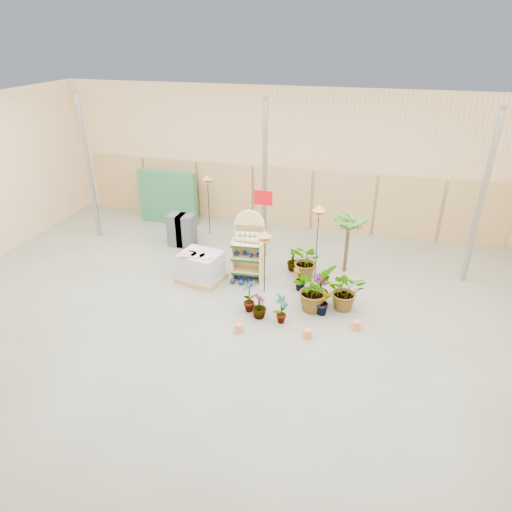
{
  "coord_description": "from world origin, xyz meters",
  "views": [
    {
      "loc": [
        2.95,
        -8.21,
        6.06
      ],
      "look_at": [
        0.3,
        1.5,
        1.0
      ],
      "focal_mm": 32.0,
      "sensor_mm": 36.0,
      "label": 1
    }
  ],
  "objects": [
    {
      "name": "room",
      "position": [
        0.0,
        0.91,
        2.21
      ],
      "size": [
        15.2,
        12.1,
        4.7
      ],
      "color": "#68695B",
      "rests_on": "ground"
    },
    {
      "name": "display_shelf",
      "position": [
        -0.07,
        2.14,
        0.87
      ],
      "size": [
        0.83,
        0.57,
        1.9
      ],
      "rotation": [
        0.0,
        0.0,
        0.09
      ],
      "color": "#DFBE7B",
      "rests_on": "ground"
    },
    {
      "name": "teddy_bears",
      "position": [
        -0.04,
        2.05,
        1.21
      ],
      "size": [
        0.71,
        0.19,
        0.31
      ],
      "color": "beige",
      "rests_on": "display_shelf"
    },
    {
      "name": "gazing_balls_shelf",
      "position": [
        -0.07,
        2.03,
        0.75
      ],
      "size": [
        0.7,
        0.24,
        0.13
      ],
      "color": "navy",
      "rests_on": "display_shelf"
    },
    {
      "name": "gazing_balls_floor",
      "position": [
        -0.15,
        1.79,
        0.07
      ],
      "size": [
        0.63,
        0.39,
        0.15
      ],
      "color": "navy",
      "rests_on": "ground"
    },
    {
      "name": "pallet_stack",
      "position": [
        -1.26,
        1.65,
        0.4
      ],
      "size": [
        1.27,
        1.12,
        0.83
      ],
      "rotation": [
        0.0,
        0.0,
        -0.19
      ],
      "color": "#AB844F",
      "rests_on": "ground"
    },
    {
      "name": "charcoal_planters",
      "position": [
        -2.62,
        3.56,
        0.5
      ],
      "size": [
        0.8,
        0.5,
        1.0
      ],
      "color": "#343537",
      "rests_on": "ground"
    },
    {
      "name": "trellis_stock",
      "position": [
        -3.8,
        5.2,
        0.9
      ],
      "size": [
        2.0,
        0.3,
        1.8
      ],
      "primitive_type": "cube",
      "color": "#296B3F",
      "rests_on": "ground"
    },
    {
      "name": "offer_sign",
      "position": [
        0.1,
        2.98,
        1.57
      ],
      "size": [
        0.5,
        0.08,
        2.2
      ],
      "color": "gray",
      "rests_on": "ground"
    },
    {
      "name": "bird_table_front",
      "position": [
        0.52,
        1.52,
        1.57
      ],
      "size": [
        0.34,
        0.34,
        1.69
      ],
      "color": "black",
      "rests_on": "ground"
    },
    {
      "name": "bird_table_right",
      "position": [
        1.68,
        2.34,
        2.02
      ],
      "size": [
        0.34,
        0.34,
        2.17
      ],
      "color": "black",
      "rests_on": "ground"
    },
    {
      "name": "bird_table_back",
      "position": [
        -2.1,
        4.59,
        1.85
      ],
      "size": [
        0.34,
        0.34,
        1.99
      ],
      "color": "black",
      "rests_on": "ground"
    },
    {
      "name": "palm",
      "position": [
        2.39,
        3.18,
        1.47
      ],
      "size": [
        0.7,
        0.7,
        1.72
      ],
      "color": "#49381C",
      "rests_on": "ground"
    },
    {
      "name": "potted_plant_0",
      "position": [
        0.38,
        0.58,
        0.43
      ],
      "size": [
        0.38,
        0.5,
        0.85
      ],
      "primitive_type": "imported",
      "rotation": [
        0.0,
        0.0,
        4.53
      ],
      "color": "#40772A",
      "rests_on": "ground"
    },
    {
      "name": "potted_plant_2",
      "position": [
        1.81,
        1.07,
        0.55
      ],
      "size": [
        1.12,
        1.2,
        1.1
      ],
      "primitive_type": "imported",
      "rotation": [
        0.0,
        0.0,
        1.27
      ],
      "color": "#40772A",
      "rests_on": "ground"
    },
    {
      "name": "potted_plant_3",
      "position": [
        1.94,
        1.4,
        0.37
      ],
      "size": [
        0.57,
        0.57,
        0.74
      ],
      "primitive_type": "imported",
      "rotation": [
        0.0,
        0.0,
        1.02
      ],
      "color": "#40772A",
      "rests_on": "ground"
    },
    {
      "name": "potted_plant_5",
      "position": [
        1.35,
        1.82,
        0.32
      ],
      "size": [
        0.45,
        0.43,
        0.63
      ],
      "primitive_type": "imported",
      "rotation": [
        0.0,
        0.0,
        3.75
      ],
      "color": "#40772A",
      "rests_on": "ground"
    },
    {
      "name": "potted_plant_6",
      "position": [
        1.42,
        2.54,
        0.49
      ],
      "size": [
        1.16,
        1.12,
        0.98
      ],
      "primitive_type": "imported",
      "rotation": [
        0.0,
        0.0,
        5.71
      ],
      "color": "#40772A",
      "rests_on": "ground"
    },
    {
      "name": "potted_plant_7",
      "position": [
        0.68,
        0.38,
        0.3
      ],
      "size": [
        0.44,
        0.44,
        0.6
      ],
      "primitive_type": "imported",
      "rotation": [
        0.0,
        0.0,
        1.96
      ],
      "color": "#40772A",
      "rests_on": "ground"
    },
    {
      "name": "potted_plant_8",
      "position": [
        1.22,
        0.29,
        0.38
      ],
      "size": [
        0.38,
        0.46,
        0.76
      ],
      "primitive_type": "imported",
      "rotation": [
        0.0,
        0.0,
        1.26
      ],
      "color": "#40772A",
      "rests_on": "ground"
    },
    {
      "name": "potted_plant_9",
      "position": [
        2.11,
        0.88,
        0.33
      ],
      "size": [
        0.41,
        0.35,
        0.67
      ],
      "primitive_type": "imported",
      "rotation": [
        0.0,
        0.0,
        0.16
      ],
      "color": "#40772A",
      "rests_on": "ground"
    },
    {
      "name": "potted_plant_10",
      "position": [
        2.56,
        1.28,
        0.49
      ],
      "size": [
        1.02,
        0.92,
        0.98
      ],
      "primitive_type": "imported",
      "rotation": [
        0.0,
        0.0,
        0.2
      ],
      "color": "#40772A",
      "rests_on": "ground"
    },
    {
      "name": "potted_plant_11",
      "position": [
        1.0,
        2.84,
        0.32
      ],
      "size": [
        0.48,
        0.48,
        0.63
      ],
      "primitive_type": "imported",
      "rotation": [
        0.0,
        0.0,
        4.22
      ],
      "color": "#40772A",
      "rests_on": "ground"
    }
  ]
}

